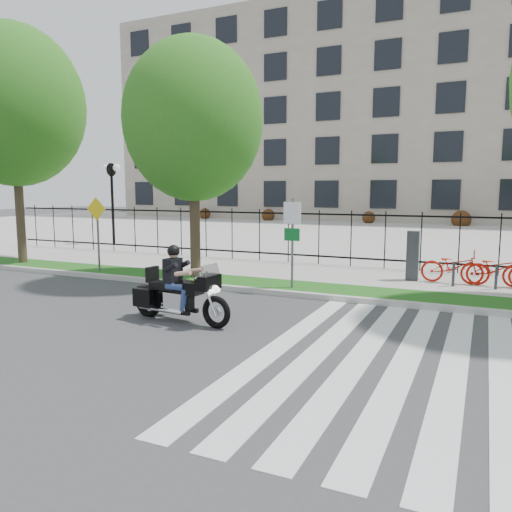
% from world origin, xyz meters
% --- Properties ---
extents(ground, '(120.00, 120.00, 0.00)m').
position_xyz_m(ground, '(0.00, 0.00, 0.00)').
color(ground, '#3B3B3D').
rests_on(ground, ground).
extents(curb, '(60.00, 0.20, 0.15)m').
position_xyz_m(curb, '(0.00, 4.10, 0.07)').
color(curb, '#AEABA4').
rests_on(curb, ground).
extents(grass_verge, '(60.00, 1.50, 0.15)m').
position_xyz_m(grass_verge, '(0.00, 4.95, 0.07)').
color(grass_verge, '#175114').
rests_on(grass_verge, ground).
extents(sidewalk, '(60.00, 3.50, 0.15)m').
position_xyz_m(sidewalk, '(0.00, 7.45, 0.07)').
color(sidewalk, '#A6A49C').
rests_on(sidewalk, ground).
extents(plaza, '(80.00, 34.00, 0.10)m').
position_xyz_m(plaza, '(0.00, 25.00, 0.05)').
color(plaza, '#A6A49C').
rests_on(plaza, ground).
extents(crosswalk_stripes, '(5.70, 8.00, 0.01)m').
position_xyz_m(crosswalk_stripes, '(4.83, 0.00, 0.01)').
color(crosswalk_stripes, silver).
rests_on(crosswalk_stripes, ground).
extents(iron_fence, '(30.00, 0.06, 2.00)m').
position_xyz_m(iron_fence, '(0.00, 9.20, 1.15)').
color(iron_fence, black).
rests_on(iron_fence, sidewalk).
extents(office_building, '(60.00, 21.90, 20.15)m').
position_xyz_m(office_building, '(0.00, 44.92, 9.97)').
color(office_building, gray).
rests_on(office_building, ground).
extents(lamp_post_left, '(1.06, 0.70, 4.25)m').
position_xyz_m(lamp_post_left, '(-12.00, 12.00, 3.21)').
color(lamp_post_left, black).
rests_on(lamp_post_left, ground).
extents(street_tree_0, '(5.10, 5.10, 8.71)m').
position_xyz_m(street_tree_0, '(-10.35, 4.95, 5.92)').
color(street_tree_0, '#34281C').
rests_on(street_tree_0, grass_verge).
extents(street_tree_1, '(4.27, 4.27, 7.29)m').
position_xyz_m(street_tree_1, '(-2.69, 4.95, 4.97)').
color(street_tree_1, '#34281C').
rests_on(street_tree_1, grass_verge).
extents(sign_pole_regulatory, '(0.50, 0.09, 2.50)m').
position_xyz_m(sign_pole_regulatory, '(0.69, 4.58, 1.74)').
color(sign_pole_regulatory, '#59595B').
rests_on(sign_pole_regulatory, grass_verge).
extents(sign_pole_warning, '(0.78, 0.09, 2.49)m').
position_xyz_m(sign_pole_warning, '(-6.29, 4.58, 1.74)').
color(sign_pole_warning, '#59595B').
rests_on(sign_pole_warning, grass_verge).
extents(motorcycle_rider, '(2.64, 0.89, 2.04)m').
position_xyz_m(motorcycle_rider, '(-0.44, 0.63, 0.68)').
color(motorcycle_rider, black).
rests_on(motorcycle_rider, ground).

